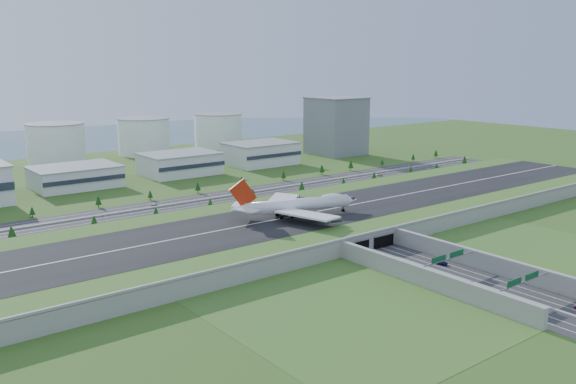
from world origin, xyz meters
TOP-DOWN VIEW (x-y plane):
  - ground at (0.00, 0.00)m, footprint 1200.00×1200.00m
  - airfield_deck at (0.00, -0.09)m, footprint 520.00×100.00m
  - underpass_road at (0.00, -99.42)m, footprint 38.80×120.40m
  - sign_gantry_near at (0.00, -95.04)m, footprint 38.70×0.70m
  - sign_gantry_far at (0.00, -130.04)m, footprint 38.70×0.70m
  - north_expressway at (0.00, 95.00)m, footprint 560.00×36.00m
  - tree_row at (12.46, 95.61)m, footprint 500.01×48.68m
  - hangar_mid_a at (-60.00, 190.00)m, footprint 58.00×42.00m
  - hangar_mid_b at (25.00, 190.00)m, footprint 58.00×42.00m
  - hangar_mid_c at (105.00, 190.00)m, footprint 58.00×42.00m
  - office_tower at (200.00, 195.00)m, footprint 46.00×46.00m
  - fuel_tank_b at (-35.00, 310.00)m, footprint 50.00×50.00m
  - fuel_tank_c at (50.00, 310.00)m, footprint 50.00×50.00m
  - fuel_tank_d at (135.00, 310.00)m, footprint 50.00×50.00m
  - bay_water at (0.00, 480.00)m, footprint 1200.00×260.00m
  - boeing_747 at (-6.48, -0.68)m, footprint 71.74×66.84m
  - car_0 at (-6.97, -89.71)m, footprint 3.72×5.18m
  - car_1 at (-11.11, -125.28)m, footprint 2.70×4.65m
  - car_2 at (9.36, -84.54)m, footprint 3.64×6.15m
  - car_5 at (23.79, 103.13)m, footprint 4.51×2.09m
  - car_6 at (146.47, 84.48)m, footprint 5.69×2.96m
  - car_7 at (-41.34, 100.30)m, footprint 5.26×3.70m

SIDE VIEW (x-z plane):
  - ground at x=0.00m, z-range 0.00..0.00m
  - bay_water at x=0.00m, z-range 0.00..0.06m
  - north_expressway at x=0.00m, z-range 0.00..0.12m
  - car_7 at x=-41.34m, z-range 0.12..1.53m
  - car_5 at x=23.79m, z-range 0.12..1.55m
  - car_1 at x=-11.11m, z-range 0.12..1.57m
  - car_6 at x=146.47m, z-range 0.12..1.65m
  - car_2 at x=9.36m, z-range 0.12..1.72m
  - car_0 at x=-6.97m, z-range 0.12..1.76m
  - underpass_road at x=0.00m, z-range -0.57..7.43m
  - airfield_deck at x=0.00m, z-range -0.48..8.72m
  - tree_row at x=12.46m, z-range 0.37..8.85m
  - sign_gantry_near at x=0.00m, z-range 2.05..11.85m
  - sign_gantry_far at x=0.00m, z-range 2.05..11.85m
  - hangar_mid_a at x=-60.00m, z-range 0.00..15.00m
  - hangar_mid_b at x=25.00m, z-range 0.00..17.00m
  - hangar_mid_c at x=105.00m, z-range 0.00..19.00m
  - boeing_747 at x=-6.48m, z-range 3.05..25.84m
  - fuel_tank_b at x=-35.00m, z-range 0.00..35.00m
  - fuel_tank_c at x=50.00m, z-range 0.00..35.00m
  - fuel_tank_d at x=135.00m, z-range 0.00..35.00m
  - office_tower at x=200.00m, z-range 0.00..55.00m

